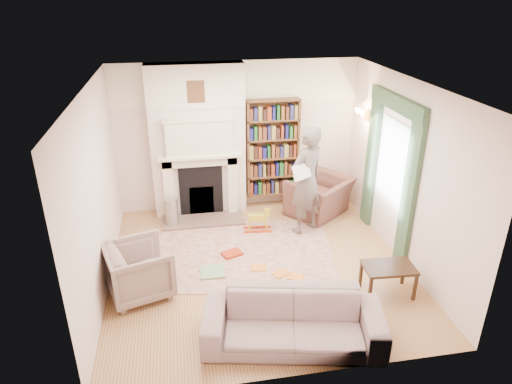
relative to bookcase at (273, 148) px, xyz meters
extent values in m
plane|color=#945B3B|center=(-0.65, -2.12, -1.18)|extent=(4.50, 4.50, 0.00)
plane|color=white|center=(-0.65, -2.12, 1.62)|extent=(4.50, 4.50, 0.00)
plane|color=silver|center=(-0.65, 0.13, 0.22)|extent=(4.50, 0.00, 4.50)
plane|color=silver|center=(-0.65, -4.37, 0.22)|extent=(4.50, 0.00, 4.50)
plane|color=silver|center=(-2.90, -2.12, 0.22)|extent=(0.00, 4.50, 4.50)
plane|color=silver|center=(1.60, -2.12, 0.22)|extent=(0.00, 4.50, 4.50)
cube|color=silver|center=(-1.40, -0.04, 0.22)|extent=(1.70, 0.35, 2.80)
cube|color=silver|center=(-1.40, -0.33, 0.04)|extent=(1.47, 0.24, 0.05)
cube|color=black|center=(-1.40, -0.24, -0.68)|extent=(0.80, 0.06, 0.96)
cube|color=silver|center=(-1.40, -0.31, 0.38)|extent=(1.15, 0.18, 0.62)
cube|color=brown|center=(0.00, 0.00, 0.00)|extent=(1.00, 0.24, 1.85)
cube|color=silver|center=(1.58, -1.72, 0.27)|extent=(0.02, 0.90, 1.30)
cube|color=#2C452D|center=(1.55, -2.42, 0.02)|extent=(0.07, 0.32, 2.40)
cube|color=#2C452D|center=(1.55, -1.02, 0.02)|extent=(0.07, 0.32, 2.40)
cube|color=#2C452D|center=(1.54, -1.72, 1.20)|extent=(0.09, 1.70, 0.24)
cube|color=beige|center=(-0.84, -1.70, -1.17)|extent=(3.23, 2.68, 0.01)
imported|color=#53322C|center=(0.80, -0.56, -0.82)|extent=(1.45, 1.43, 0.71)
imported|color=#A79989|center=(-2.41, -2.52, -0.79)|extent=(1.05, 1.04, 0.77)
imported|color=#AC998D|center=(-0.55, -3.84, -0.86)|extent=(2.29, 1.27, 0.63)
imported|color=#5C4E4A|center=(0.35, -1.16, -0.21)|extent=(0.84, 0.75, 1.93)
cube|color=white|center=(0.20, -1.36, 0.05)|extent=(0.38, 0.28, 0.25)
cylinder|color=#A2A4A9|center=(-1.96, -0.57, -0.90)|extent=(0.26, 0.26, 0.55)
cube|color=#BFC846|center=(-1.38, -2.21, -1.15)|extent=(0.36, 0.36, 0.03)
cube|color=#AB2B13|center=(-1.03, -1.77, -1.14)|extent=(0.36, 0.30, 0.05)
cube|color=red|center=(-0.61, -2.80, -1.16)|extent=(0.30, 0.29, 0.02)
cube|color=red|center=(-0.66, -2.21, -1.16)|extent=(0.26, 0.21, 0.02)
cube|color=red|center=(-0.36, -2.42, -1.16)|extent=(0.30, 0.27, 0.02)
cube|color=red|center=(-0.17, -2.55, -1.16)|extent=(0.30, 0.27, 0.02)
camera|label=1|loc=(-1.74, -8.04, 2.82)|focal=32.00mm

